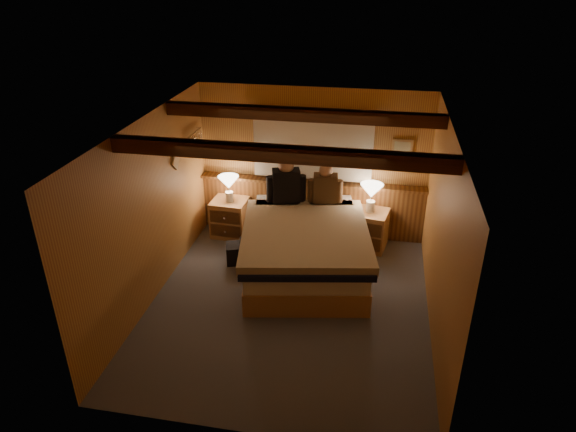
% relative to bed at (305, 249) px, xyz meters
% --- Properties ---
extents(floor, '(4.20, 4.20, 0.00)m').
position_rel_bed_xyz_m(floor, '(-0.09, -0.80, -0.39)').
color(floor, '#4F535D').
rests_on(floor, ground).
extents(ceiling, '(4.20, 4.20, 0.00)m').
position_rel_bed_xyz_m(ceiling, '(-0.09, -0.80, 2.01)').
color(ceiling, '#E19C54').
rests_on(ceiling, wall_back).
extents(wall_back, '(3.60, 0.00, 3.60)m').
position_rel_bed_xyz_m(wall_back, '(-0.09, 1.30, 0.81)').
color(wall_back, '#BF9244').
rests_on(wall_back, floor).
extents(wall_left, '(0.00, 4.20, 4.20)m').
position_rel_bed_xyz_m(wall_left, '(-1.89, -0.80, 0.81)').
color(wall_left, '#BF9244').
rests_on(wall_left, floor).
extents(wall_right, '(0.00, 4.20, 4.20)m').
position_rel_bed_xyz_m(wall_right, '(1.71, -0.80, 0.81)').
color(wall_right, '#BF9244').
rests_on(wall_right, floor).
extents(wall_front, '(3.60, 0.00, 3.60)m').
position_rel_bed_xyz_m(wall_front, '(-0.09, -2.90, 0.81)').
color(wall_front, '#BF9244').
rests_on(wall_front, floor).
extents(wainscot, '(3.60, 0.23, 0.94)m').
position_rel_bed_xyz_m(wainscot, '(-0.09, 1.23, 0.09)').
color(wainscot, brown).
rests_on(wainscot, wall_back).
extents(curtain_window, '(2.18, 0.09, 1.11)m').
position_rel_bed_xyz_m(curtain_window, '(-0.09, 1.23, 1.13)').
color(curtain_window, '#4E2613').
rests_on(curtain_window, wall_back).
extents(ceiling_beams, '(3.60, 1.65, 0.16)m').
position_rel_bed_xyz_m(ceiling_beams, '(-0.09, -0.65, 1.92)').
color(ceiling_beams, '#4E2613').
rests_on(ceiling_beams, ceiling).
extents(coat_rail, '(0.05, 0.55, 0.24)m').
position_rel_bed_xyz_m(coat_rail, '(-1.81, 0.77, 1.27)').
color(coat_rail, silver).
rests_on(coat_rail, wall_left).
extents(framed_print, '(0.30, 0.04, 0.25)m').
position_rel_bed_xyz_m(framed_print, '(1.26, 1.28, 1.16)').
color(framed_print, tan).
rests_on(framed_print, wall_back).
extents(bed, '(2.04, 2.48, 0.76)m').
position_rel_bed_xyz_m(bed, '(0.00, 0.00, 0.00)').
color(bed, tan).
rests_on(bed, floor).
extents(nightstand_left, '(0.58, 0.53, 0.61)m').
position_rel_bed_xyz_m(nightstand_left, '(-1.38, 0.92, -0.09)').
color(nightstand_left, tan).
rests_on(nightstand_left, floor).
extents(nightstand_right, '(0.64, 0.60, 0.61)m').
position_rel_bed_xyz_m(nightstand_right, '(0.86, 0.92, -0.09)').
color(nightstand_right, tan).
rests_on(nightstand_right, floor).
extents(lamp_left, '(0.33, 0.33, 0.43)m').
position_rel_bed_xyz_m(lamp_left, '(-1.36, 0.90, 0.52)').
color(lamp_left, silver).
rests_on(lamp_left, nightstand_left).
extents(lamp_right, '(0.35, 0.35, 0.45)m').
position_rel_bed_xyz_m(lamp_right, '(0.86, 0.93, 0.54)').
color(lamp_right, silver).
rests_on(lamp_right, nightstand_right).
extents(person_left, '(0.59, 0.34, 0.73)m').
position_rel_bed_xyz_m(person_left, '(-0.42, 0.77, 0.65)').
color(person_left, black).
rests_on(person_left, bed).
extents(person_right, '(0.53, 0.25, 0.64)m').
position_rel_bed_xyz_m(person_right, '(0.17, 0.85, 0.61)').
color(person_right, '#4D351F').
rests_on(person_right, bed).
extents(duffel_bag, '(0.55, 0.42, 0.35)m').
position_rel_bed_xyz_m(duffel_bag, '(-0.96, 0.13, -0.24)').
color(duffel_bag, black).
rests_on(duffel_bag, floor).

